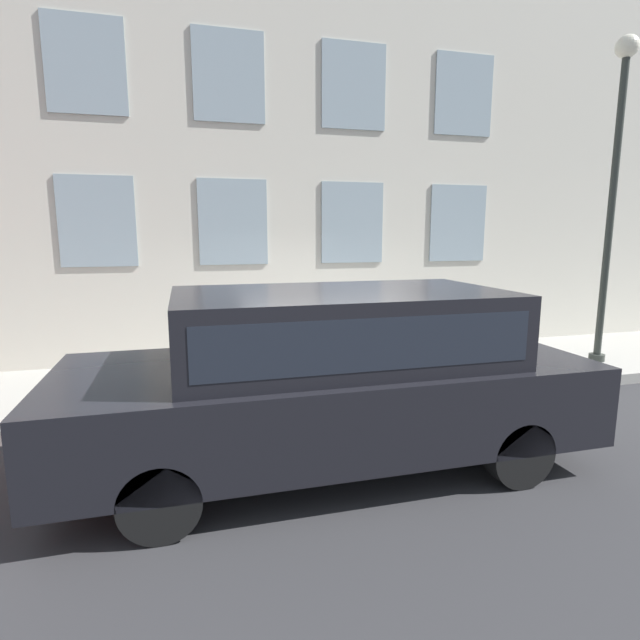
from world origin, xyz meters
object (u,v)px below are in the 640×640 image
Objects in this scene: street_lamp at (615,166)px; person at (300,330)px; fire_hydrant at (340,365)px; parked_truck_charcoal_near at (333,368)px.

person is at bearing 91.39° from street_lamp.
fire_hydrant is 0.14× the size of parked_truck_charcoal_near.
street_lamp is (2.27, -5.60, 2.48)m from parked_truck_charcoal_near.
parked_truck_charcoal_near is at bearing 160.28° from fire_hydrant.
person reaches higher than fire_hydrant.
person is at bearing -3.62° from parked_truck_charcoal_near.
street_lamp is at bearing 51.52° from person.
street_lamp reaches higher than parked_truck_charcoal_near.
person is 0.27× the size of street_lamp.
street_lamp reaches higher than fire_hydrant.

